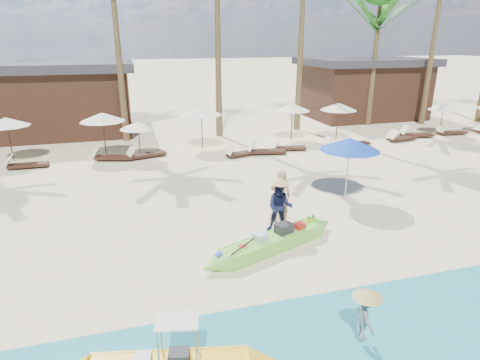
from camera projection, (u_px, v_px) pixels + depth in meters
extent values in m
plane|color=beige|center=(258.00, 247.00, 11.37)|extent=(240.00, 240.00, 0.00)
cube|color=#72D340|center=(273.00, 243.00, 11.23)|extent=(3.27, 1.78, 0.39)
cube|color=white|center=(273.00, 242.00, 11.23)|extent=(2.78, 1.44, 0.18)
cube|color=#262628|center=(284.00, 229.00, 11.37)|extent=(0.56, 0.50, 0.36)
cube|color=silver|center=(260.00, 238.00, 10.96)|extent=(0.44, 0.41, 0.29)
cube|color=red|center=(299.00, 227.00, 11.67)|extent=(0.38, 0.35, 0.23)
cylinder|color=red|center=(242.00, 248.00, 10.65)|extent=(0.23, 0.23, 0.09)
cylinder|color=#262628|center=(237.00, 252.00, 10.43)|extent=(0.20, 0.20, 0.08)
sphere|color=tan|center=(226.00, 253.00, 10.28)|extent=(0.18, 0.18, 0.18)
cylinder|color=yellow|center=(308.00, 222.00, 12.06)|extent=(0.14, 0.14, 0.18)
cylinder|color=yellow|center=(313.00, 220.00, 12.18)|extent=(0.14, 0.14, 0.18)
cube|color=#262628|center=(179.00, 358.00, 6.90)|extent=(0.41, 0.35, 0.27)
cube|color=silver|center=(143.00, 360.00, 6.86)|extent=(0.33, 0.30, 0.23)
cube|color=beige|center=(177.00, 321.00, 6.64)|extent=(0.80, 0.63, 0.03)
imported|color=tan|center=(280.00, 196.00, 12.72)|extent=(0.74, 0.60, 1.75)
imported|color=#141939|center=(280.00, 207.00, 12.07)|extent=(0.97, 0.88, 1.61)
imported|color=gray|center=(365.00, 316.00, 7.51)|extent=(0.44, 0.67, 0.97)
cylinder|color=#99999E|center=(347.00, 170.00, 14.39)|extent=(0.05, 0.05, 2.26)
cone|color=#123DAD|center=(350.00, 144.00, 14.07)|extent=(2.16, 2.16, 0.44)
cylinder|color=#361F16|center=(10.00, 140.00, 19.12)|extent=(0.05, 0.05, 2.07)
cone|color=beige|center=(6.00, 122.00, 18.82)|extent=(2.07, 2.07, 0.41)
cylinder|color=#361F16|center=(104.00, 136.00, 19.74)|extent=(0.05, 0.05, 2.18)
cone|color=beige|center=(102.00, 117.00, 19.43)|extent=(2.18, 2.18, 0.44)
cube|color=#361F16|center=(28.00, 165.00, 18.35)|extent=(1.70, 0.55, 0.12)
cube|color=beige|center=(9.00, 160.00, 18.05)|extent=(0.38, 0.55, 0.49)
cube|color=#361F16|center=(115.00, 157.00, 19.50)|extent=(1.96, 1.11, 0.13)
cube|color=beige|center=(97.00, 151.00, 19.40)|extent=(0.57, 0.70, 0.54)
cylinder|color=#361F16|center=(139.00, 141.00, 19.56)|extent=(0.05, 0.05, 1.80)
cone|color=beige|center=(138.00, 125.00, 19.30)|extent=(1.80, 1.80, 0.36)
cube|color=#361F16|center=(148.00, 155.00, 19.97)|extent=(1.90, 1.05, 0.13)
cube|color=beige|center=(131.00, 151.00, 19.48)|extent=(0.55, 0.67, 0.53)
cylinder|color=#361F16|center=(202.00, 128.00, 21.33)|extent=(0.06, 0.06, 2.20)
cone|color=beige|center=(201.00, 111.00, 21.02)|extent=(2.20, 2.20, 0.44)
cube|color=#361F16|center=(243.00, 153.00, 20.25)|extent=(1.78, 0.97, 0.12)
cube|color=beige|center=(230.00, 149.00, 19.79)|extent=(0.51, 0.63, 0.49)
cube|color=#361F16|center=(268.00, 151.00, 20.56)|extent=(1.92, 0.93, 0.13)
cube|color=beige|center=(252.00, 145.00, 20.38)|extent=(0.52, 0.66, 0.54)
cylinder|color=#361F16|center=(292.00, 122.00, 23.24)|extent=(0.05, 0.05, 2.06)
cone|color=beige|center=(292.00, 107.00, 22.95)|extent=(2.06, 2.06, 0.41)
cube|color=#361F16|center=(290.00, 148.00, 21.27)|extent=(1.70, 0.82, 0.12)
cube|color=beige|center=(277.00, 143.00, 21.12)|extent=(0.46, 0.59, 0.48)
cube|color=#361F16|center=(338.00, 145.00, 21.85)|extent=(1.57, 0.51, 0.11)
cube|color=beige|center=(327.00, 141.00, 21.58)|extent=(0.35, 0.51, 0.46)
cylinder|color=#361F16|center=(337.00, 122.00, 23.19)|extent=(0.05, 0.05, 2.11)
cone|color=beige|center=(338.00, 107.00, 22.89)|extent=(2.11, 2.11, 0.42)
cube|color=#361F16|center=(356.00, 144.00, 22.10)|extent=(1.67, 0.72, 0.11)
cube|color=beige|center=(346.00, 140.00, 21.74)|extent=(0.42, 0.56, 0.47)
cylinder|color=#361F16|center=(441.00, 120.00, 24.69)|extent=(0.05, 0.05, 1.82)
cone|color=beige|center=(444.00, 107.00, 24.43)|extent=(1.82, 1.82, 0.36)
cube|color=#361F16|center=(402.00, 138.00, 23.28)|extent=(1.83, 0.82, 0.13)
cube|color=beige|center=(392.00, 134.00, 22.88)|extent=(0.47, 0.62, 0.52)
cube|color=#361F16|center=(417.00, 135.00, 24.12)|extent=(1.94, 0.99, 0.13)
cube|color=beige|center=(405.00, 130.00, 23.97)|extent=(0.54, 0.68, 0.54)
cube|color=#361F16|center=(452.00, 132.00, 24.77)|extent=(1.82, 0.72, 0.13)
cube|color=beige|center=(442.00, 128.00, 24.52)|extent=(0.44, 0.60, 0.52)
cube|color=beige|center=(478.00, 126.00, 25.14)|extent=(0.42, 0.56, 0.47)
cone|color=brown|center=(118.00, 50.00, 21.79)|extent=(0.40, 0.40, 10.08)
cone|color=brown|center=(218.00, 39.00, 22.78)|extent=(0.40, 0.40, 11.26)
cone|color=brown|center=(302.00, 22.00, 24.17)|extent=(0.40, 0.40, 13.16)
cone|color=brown|center=(374.00, 64.00, 26.52)|extent=(0.40, 0.40, 8.07)
cone|color=brown|center=(433.00, 44.00, 26.30)|extent=(0.40, 0.40, 10.64)
cube|color=#361F16|center=(45.00, 103.00, 24.56)|extent=(10.00, 6.00, 3.80)
cube|color=#2D2D33|center=(39.00, 67.00, 23.85)|extent=(10.80, 6.60, 0.50)
cube|color=#361F16|center=(361.00, 91.00, 30.23)|extent=(8.00, 6.00, 3.80)
cube|color=#2D2D33|center=(364.00, 62.00, 29.52)|extent=(8.80, 6.60, 0.50)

